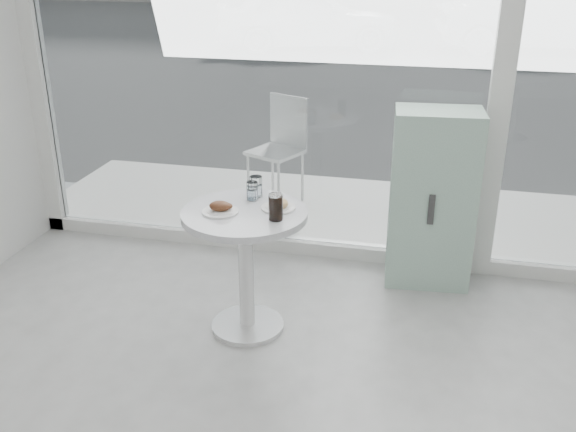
% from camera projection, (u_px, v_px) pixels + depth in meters
% --- Properties ---
extents(room_shell, '(6.00, 6.00, 6.00)m').
position_uv_depth(room_shell, '(48.00, 146.00, 0.86)').
color(room_shell, white).
rests_on(room_shell, ground).
extents(storefront, '(5.00, 0.14, 3.00)m').
position_uv_depth(storefront, '(376.00, 20.00, 4.12)').
color(storefront, silver).
rests_on(storefront, ground).
extents(main_table, '(0.72, 0.72, 0.77)m').
position_uv_depth(main_table, '(245.00, 246.00, 3.70)').
color(main_table, silver).
rests_on(main_table, ground).
extents(patio_deck, '(5.60, 1.60, 0.05)m').
position_uv_depth(patio_deck, '(366.00, 214.00, 5.51)').
color(patio_deck, silver).
rests_on(patio_deck, ground).
extents(street, '(40.00, 24.00, 0.00)m').
position_uv_depth(street, '(423.00, 36.00, 16.45)').
color(street, '#3C3C3C').
rests_on(street, ground).
extents(mint_cabinet, '(0.58, 0.41, 1.20)m').
position_uv_depth(mint_cabinet, '(432.00, 199.00, 4.26)').
color(mint_cabinet, '#86AB9A').
rests_on(mint_cabinet, ground).
extents(patio_chair, '(0.53, 0.53, 0.92)m').
position_uv_depth(patio_chair, '(281.00, 143.00, 5.56)').
color(patio_chair, silver).
rests_on(patio_chair, patio_deck).
extents(car_white, '(4.30, 2.62, 1.37)m').
position_uv_depth(car_white, '(307.00, 17.00, 14.11)').
color(car_white, white).
rests_on(car_white, street).
extents(car_silver, '(4.21, 2.08, 1.33)m').
position_uv_depth(car_silver, '(532.00, 21.00, 13.63)').
color(car_silver, '#ADAFB5').
rests_on(car_silver, street).
extents(plate_fritter, '(0.21, 0.21, 0.07)m').
position_uv_depth(plate_fritter, '(221.00, 208.00, 3.58)').
color(plate_fritter, white).
rests_on(plate_fritter, main_table).
extents(plate_donut, '(0.20, 0.20, 0.05)m').
position_uv_depth(plate_donut, '(278.00, 206.00, 3.64)').
color(plate_donut, white).
rests_on(plate_donut, main_table).
extents(water_tumbler_a, '(0.07, 0.07, 0.11)m').
position_uv_depth(water_tumbler_a, '(252.00, 192.00, 3.76)').
color(water_tumbler_a, white).
rests_on(water_tumbler_a, main_table).
extents(water_tumbler_b, '(0.08, 0.08, 0.12)m').
position_uv_depth(water_tumbler_b, '(256.00, 187.00, 3.81)').
color(water_tumbler_b, white).
rests_on(water_tumbler_b, main_table).
extents(cola_glass, '(0.08, 0.08, 0.15)m').
position_uv_depth(cola_glass, '(276.00, 207.00, 3.47)').
color(cola_glass, white).
rests_on(cola_glass, main_table).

